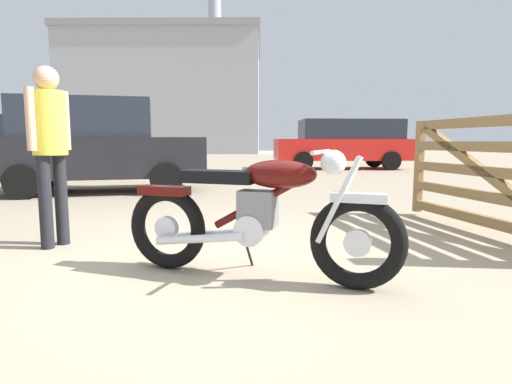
{
  "coord_description": "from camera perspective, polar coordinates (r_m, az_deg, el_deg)",
  "views": [
    {
      "loc": [
        0.16,
        -3.18,
        0.99
      ],
      "look_at": [
        0.37,
        0.48,
        0.54
      ],
      "focal_mm": 29.24,
      "sensor_mm": 36.0,
      "label": 1
    }
  ],
  "objects": [
    {
      "name": "dark_sedan_left",
      "position": [
        13.94,
        -25.29,
        6.12
      ],
      "size": [
        4.71,
        1.99,
        1.74
      ],
      "rotation": [
        0.0,
        0.0,
        -0.01
      ],
      "color": "black",
      "rests_on": "ground_plane"
    },
    {
      "name": "silver_sedan_mid",
      "position": [
        8.68,
        -20.96,
        6.06
      ],
      "size": [
        4.12,
        2.32,
        1.78
      ],
      "rotation": [
        0.0,
        0.0,
        0.17
      ],
      "color": "black",
      "rests_on": "ground_plane"
    },
    {
      "name": "industrial_building",
      "position": [
        39.13,
        -11.29,
        12.77
      ],
      "size": [
        16.6,
        14.4,
        20.03
      ],
      "rotation": [
        0.0,
        0.0,
        -0.07
      ],
      "color": "#9EA0A8",
      "rests_on": "ground_plane"
    },
    {
      "name": "pale_sedan_back",
      "position": [
        15.29,
        12.01,
        6.65
      ],
      "size": [
        4.71,
        2.0,
        1.74
      ],
      "rotation": [
        0.0,
        0.0,
        3.13
      ],
      "color": "black",
      "rests_on": "ground_plane"
    },
    {
      "name": "timber_gate",
      "position": [
        4.79,
        31.17,
        2.57
      ],
      "size": [
        0.51,
        2.53,
        1.6
      ],
      "rotation": [
        0.0,
        0.0,
        1.72
      ],
      "color": "olive",
      "rests_on": "ground_plane"
    },
    {
      "name": "ground_plane",
      "position": [
        3.33,
        -6.04,
        -10.31
      ],
      "size": [
        80.0,
        80.0,
        0.0
      ],
      "primitive_type": "plane",
      "color": "gray"
    },
    {
      "name": "bystander",
      "position": [
        4.29,
        -26.39,
        6.68
      ],
      "size": [
        0.3,
        0.42,
        1.66
      ],
      "rotation": [
        0.0,
        0.0,
        5.83
      ],
      "color": "black",
      "rests_on": "ground_plane"
    },
    {
      "name": "vintage_motorcycle",
      "position": [
        2.98,
        0.17,
        -3.4
      ],
      "size": [
        1.97,
        0.92,
        0.94
      ],
      "rotation": [
        0.0,
        0.0,
        -0.39
      ],
      "color": "black",
      "rests_on": "ground_plane"
    }
  ]
}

